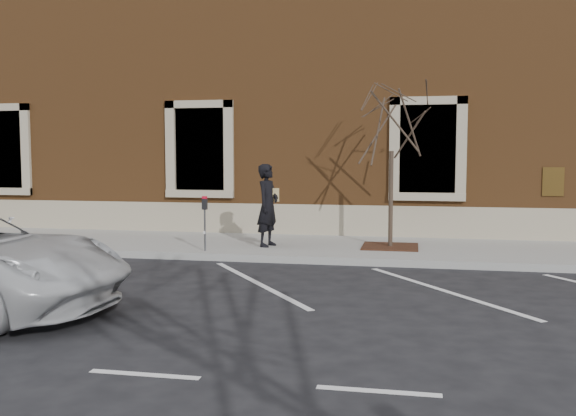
# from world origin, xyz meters

# --- Properties ---
(ground) EXTENTS (120.00, 120.00, 0.00)m
(ground) POSITION_xyz_m (0.00, 0.00, 0.00)
(ground) COLOR #28282B
(ground) RESTS_ON ground
(sidewalk_near) EXTENTS (40.00, 3.50, 0.15)m
(sidewalk_near) POSITION_xyz_m (0.00, 1.75, 0.07)
(sidewalk_near) COLOR gray
(sidewalk_near) RESTS_ON ground
(curb_near) EXTENTS (40.00, 0.12, 0.15)m
(curb_near) POSITION_xyz_m (0.00, -0.05, 0.07)
(curb_near) COLOR #9E9E99
(curb_near) RESTS_ON ground
(parking_stripes) EXTENTS (28.00, 4.40, 0.01)m
(parking_stripes) POSITION_xyz_m (0.00, -2.20, 0.00)
(parking_stripes) COLOR silver
(parking_stripes) RESTS_ON ground
(building_civic) EXTENTS (40.00, 8.62, 8.00)m
(building_civic) POSITION_xyz_m (0.00, 7.74, 4.00)
(building_civic) COLOR brown
(building_civic) RESTS_ON ground
(man) EXTENTS (0.62, 0.79, 1.90)m
(man) POSITION_xyz_m (-0.60, 1.25, 1.10)
(man) COLOR black
(man) RESTS_ON sidewalk_near
(parking_meter) EXTENTS (0.11, 0.08, 1.21)m
(parking_meter) POSITION_xyz_m (-1.79, 0.28, 0.99)
(parking_meter) COLOR #595B60
(parking_meter) RESTS_ON sidewalk_near
(tree_grate) EXTENTS (1.26, 1.26, 0.03)m
(tree_grate) POSITION_xyz_m (2.17, 1.64, 0.17)
(tree_grate) COLOR #422315
(tree_grate) RESTS_ON sidewalk_near
(sapling) EXTENTS (2.39, 2.39, 3.99)m
(sapling) POSITION_xyz_m (2.17, 1.64, 2.94)
(sapling) COLOR #3E3125
(sapling) RESTS_ON sidewalk_near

